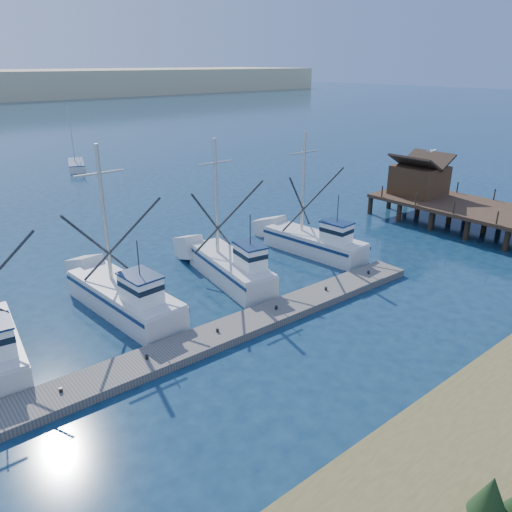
{
  "coord_description": "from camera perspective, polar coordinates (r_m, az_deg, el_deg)",
  "views": [
    {
      "loc": [
        -18.63,
        -12.87,
        13.43
      ],
      "look_at": [
        -1.21,
        8.0,
        2.78
      ],
      "focal_mm": 35.0,
      "sensor_mm": 36.0,
      "label": 1
    }
  ],
  "objects": [
    {
      "name": "ground",
      "position": [
        26.32,
        13.51,
        -9.94
      ],
      "size": [
        500.0,
        500.0,
        0.0
      ],
      "primitive_type": "plane",
      "color": "#0D243C",
      "rests_on": "ground"
    },
    {
      "name": "timber_pier",
      "position": [
        46.72,
        21.67,
        6.44
      ],
      "size": [
        7.0,
        20.0,
        8.0
      ],
      "color": "black",
      "rests_on": "ground"
    },
    {
      "name": "trawler_fleet",
      "position": [
        28.65,
        -15.76,
        -5.26
      ],
      "size": [
        32.2,
        9.23,
        9.79
      ],
      "color": "silver",
      "rests_on": "ground"
    },
    {
      "name": "floating_dock",
      "position": [
        25.23,
        -8.2,
        -10.42
      ],
      "size": [
        32.79,
        2.78,
        0.44
      ],
      "primitive_type": "cube",
      "rotation": [
        0.0,
        0.0,
        -0.02
      ],
      "color": "#635E58",
      "rests_on": "ground"
    },
    {
      "name": "flying_gull",
      "position": [
        36.7,
        19.41,
        11.25
      ],
      "size": [
        1.01,
        0.18,
        0.18
      ],
      "color": "white",
      "rests_on": "ground"
    },
    {
      "name": "sailboat_near",
      "position": [
        71.47,
        -19.85,
        9.72
      ],
      "size": [
        3.88,
        6.77,
        8.1
      ],
      "rotation": [
        0.0,
        0.0,
        -0.34
      ],
      "color": "silver",
      "rests_on": "ground"
    }
  ]
}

